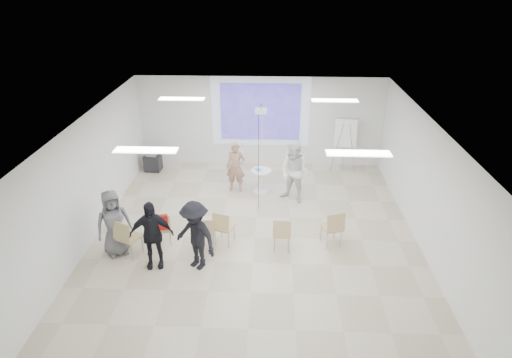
{
  "coord_description": "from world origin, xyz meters",
  "views": [
    {
      "loc": [
        0.38,
        -8.9,
        6.09
      ],
      "look_at": [
        0.0,
        0.8,
        1.25
      ],
      "focal_mm": 30.0,
      "sensor_mm": 36.0,
      "label": 1
    }
  ],
  "objects_px": {
    "chair_center": "(223,226)",
    "audience_left": "(151,230)",
    "player_left": "(236,164)",
    "chair_far_left": "(126,236)",
    "pedestal_table": "(261,180)",
    "audience_mid": "(195,231)",
    "laptop": "(206,231)",
    "player_right": "(295,169)",
    "chair_right_far": "(333,226)",
    "chair_left_inner": "(206,231)",
    "av_cart": "(153,161)",
    "chair_left_mid": "(162,227)",
    "chair_right_inner": "(282,232)",
    "flipchart_easel": "(346,133)",
    "audience_outer": "(113,219)"
  },
  "relations": [
    {
      "from": "player_right",
      "to": "chair_right_inner",
      "type": "bearing_deg",
      "value": -66.63
    },
    {
      "from": "player_left",
      "to": "chair_far_left",
      "type": "xyz_separation_m",
      "value": [
        -2.23,
        -3.39,
        -0.3
      ]
    },
    {
      "from": "chair_left_inner",
      "to": "audience_left",
      "type": "xyz_separation_m",
      "value": [
        -1.08,
        -0.64,
        0.42
      ]
    },
    {
      "from": "player_left",
      "to": "chair_right_far",
      "type": "xyz_separation_m",
      "value": [
        2.54,
        -2.78,
        -0.31
      ]
    },
    {
      "from": "av_cart",
      "to": "chair_far_left",
      "type": "bearing_deg",
      "value": -76.95
    },
    {
      "from": "chair_far_left",
      "to": "flipchart_easel",
      "type": "bearing_deg",
      "value": 64.74
    },
    {
      "from": "player_right",
      "to": "chair_left_mid",
      "type": "height_order",
      "value": "player_right"
    },
    {
      "from": "player_left",
      "to": "av_cart",
      "type": "xyz_separation_m",
      "value": [
        -2.86,
        1.29,
        -0.52
      ]
    },
    {
      "from": "laptop",
      "to": "audience_left",
      "type": "height_order",
      "value": "audience_left"
    },
    {
      "from": "chair_center",
      "to": "player_right",
      "type": "bearing_deg",
      "value": 69.72
    },
    {
      "from": "chair_left_mid",
      "to": "chair_right_far",
      "type": "distance_m",
      "value": 4.07
    },
    {
      "from": "chair_center",
      "to": "chair_right_far",
      "type": "height_order",
      "value": "chair_right_far"
    },
    {
      "from": "chair_center",
      "to": "laptop",
      "type": "relative_size",
      "value": 2.89
    },
    {
      "from": "player_left",
      "to": "av_cart",
      "type": "height_order",
      "value": "player_left"
    },
    {
      "from": "pedestal_table",
      "to": "av_cart",
      "type": "relative_size",
      "value": 1.02
    },
    {
      "from": "audience_mid",
      "to": "av_cart",
      "type": "relative_size",
      "value": 2.41
    },
    {
      "from": "audience_left",
      "to": "chair_right_far",
      "type": "bearing_deg",
      "value": 4.28
    },
    {
      "from": "chair_right_inner",
      "to": "audience_mid",
      "type": "relative_size",
      "value": 0.47
    },
    {
      "from": "pedestal_table",
      "to": "audience_outer",
      "type": "relative_size",
      "value": 0.43
    },
    {
      "from": "laptop",
      "to": "audience_left",
      "type": "relative_size",
      "value": 0.17
    },
    {
      "from": "chair_left_inner",
      "to": "chair_right_inner",
      "type": "xyz_separation_m",
      "value": [
        1.79,
        0.03,
        0.01
      ]
    },
    {
      "from": "laptop",
      "to": "av_cart",
      "type": "height_order",
      "value": "av_cart"
    },
    {
      "from": "player_left",
      "to": "chair_right_inner",
      "type": "height_order",
      "value": "player_left"
    },
    {
      "from": "chair_left_inner",
      "to": "flipchart_easel",
      "type": "xyz_separation_m",
      "value": [
        3.85,
        4.44,
        0.87
      ]
    },
    {
      "from": "chair_left_inner",
      "to": "chair_center",
      "type": "relative_size",
      "value": 0.94
    },
    {
      "from": "player_left",
      "to": "laptop",
      "type": "relative_size",
      "value": 5.49
    },
    {
      "from": "chair_far_left",
      "to": "pedestal_table",
      "type": "bearing_deg",
      "value": 72.19
    },
    {
      "from": "player_left",
      "to": "audience_left",
      "type": "relative_size",
      "value": 0.94
    },
    {
      "from": "pedestal_table",
      "to": "audience_left",
      "type": "relative_size",
      "value": 0.42
    },
    {
      "from": "chair_right_inner",
      "to": "audience_left",
      "type": "bearing_deg",
      "value": -165.1
    },
    {
      "from": "chair_left_mid",
      "to": "audience_outer",
      "type": "bearing_deg",
      "value": -172.83
    },
    {
      "from": "chair_right_far",
      "to": "chair_far_left",
      "type": "bearing_deg",
      "value": 169.81
    },
    {
      "from": "chair_center",
      "to": "audience_left",
      "type": "relative_size",
      "value": 0.49
    },
    {
      "from": "chair_left_inner",
      "to": "audience_mid",
      "type": "bearing_deg",
      "value": -106.51
    },
    {
      "from": "player_left",
      "to": "chair_far_left",
      "type": "distance_m",
      "value": 4.07
    },
    {
      "from": "pedestal_table",
      "to": "laptop",
      "type": "height_order",
      "value": "pedestal_table"
    },
    {
      "from": "pedestal_table",
      "to": "flipchart_easel",
      "type": "xyz_separation_m",
      "value": [
        2.62,
        1.48,
        0.97
      ]
    },
    {
      "from": "chair_left_inner",
      "to": "chair_right_inner",
      "type": "bearing_deg",
      "value": -6.14
    },
    {
      "from": "chair_left_inner",
      "to": "av_cart",
      "type": "height_order",
      "value": "chair_left_inner"
    },
    {
      "from": "chair_far_left",
      "to": "audience_mid",
      "type": "xyz_separation_m",
      "value": [
        1.65,
        -0.3,
        0.36
      ]
    },
    {
      "from": "chair_left_inner",
      "to": "audience_outer",
      "type": "distance_m",
      "value": 2.12
    },
    {
      "from": "chair_left_mid",
      "to": "chair_left_inner",
      "type": "bearing_deg",
      "value": -20.86
    },
    {
      "from": "pedestal_table",
      "to": "chair_far_left",
      "type": "height_order",
      "value": "chair_far_left"
    },
    {
      "from": "audience_outer",
      "to": "flipchart_easel",
      "type": "height_order",
      "value": "flipchart_easel"
    },
    {
      "from": "chair_far_left",
      "to": "chair_right_far",
      "type": "distance_m",
      "value": 4.81
    },
    {
      "from": "chair_right_far",
      "to": "laptop",
      "type": "height_order",
      "value": "chair_right_far"
    },
    {
      "from": "chair_far_left",
      "to": "flipchart_easel",
      "type": "height_order",
      "value": "flipchart_easel"
    },
    {
      "from": "player_left",
      "to": "chair_right_inner",
      "type": "xyz_separation_m",
      "value": [
        1.32,
        -3.01,
        -0.35
      ]
    },
    {
      "from": "av_cart",
      "to": "player_right",
      "type": "bearing_deg",
      "value": -16.65
    },
    {
      "from": "laptop",
      "to": "audience_outer",
      "type": "height_order",
      "value": "audience_outer"
    }
  ]
}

